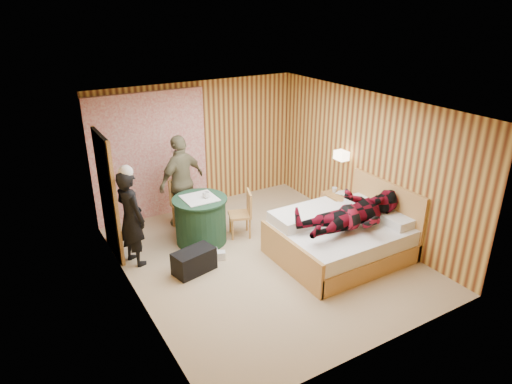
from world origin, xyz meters
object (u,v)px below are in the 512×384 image
duffel_bag (194,261)px  man_on_bed (355,205)px  wall_lamp (342,155)px  chair_near (244,210)px  nightstand (338,208)px  round_table (201,220)px  bed (341,238)px  chair_far (183,199)px  man_at_table (182,181)px  woman_standing (131,218)px

duffel_bag → man_on_bed: (2.30, -0.99, 0.80)m
wall_lamp → chair_near: bearing=168.4°
nightstand → round_table: bearing=166.6°
man_on_bed → bed: bearing=96.8°
duffel_bag → chair_far: bearing=60.6°
nightstand → chair_far: bearing=152.5°
wall_lamp → chair_near: 2.04m
nightstand → man_on_bed: size_ratio=0.33×
wall_lamp → man_at_table: (-2.58, 1.33, -0.44)m
round_table → duffel_bag: round_table is taller
bed → chair_near: (-1.03, 1.41, 0.16)m
duffel_bag → round_table: bearing=46.5°
bed → duffel_bag: (-2.27, 0.76, -0.14)m
duffel_bag → man_at_table: man_at_table is taller
duffel_bag → bed: bearing=-31.1°
man_at_table → bed: bearing=105.5°
bed → round_table: (-1.78, 1.59, 0.10)m
wall_lamp → round_table: wall_lamp is taller
woman_standing → wall_lamp: bearing=-115.4°
chair_near → duffel_bag: 1.44m
duffel_bag → man_at_table: (0.50, 1.61, 0.68)m
nightstand → chair_far: (-2.56, 1.33, 0.25)m
bed → man_on_bed: man_on_bed is taller
bed → round_table: size_ratio=2.20×
man_at_table → chair_near: bearing=106.7°
nightstand → round_table: (-2.53, 0.60, 0.13)m
wall_lamp → chair_far: wall_lamp is taller
nightstand → man_at_table: (-2.53, 1.38, 0.57)m
round_table → duffel_bag: size_ratio=1.45×
man_on_bed → duffel_bag: bearing=156.7°
bed → duffel_bag: bearing=161.5°
wall_lamp → bed: bearing=-127.7°
round_table → chair_near: (0.75, -0.18, 0.07)m
chair_far → bed: bearing=-69.9°
nightstand → man_on_bed: (-0.73, -1.21, 0.70)m
duffel_bag → man_at_table: 1.81m
chair_near → wall_lamp: bearing=98.2°
round_table → woman_standing: 1.25m
chair_far → nightstand: bearing=-45.3°
wall_lamp → chair_far: bearing=153.8°
woman_standing → man_at_table: size_ratio=0.91×
bed → chair_near: size_ratio=2.45×
round_table → chair_far: chair_far is taller
chair_far → duffel_bag: bearing=-124.6°
wall_lamp → duffel_bag: bearing=-174.9°
chair_far → duffel_bag: chair_far is taller
bed → duffel_bag: bed is taller
wall_lamp → woman_standing: 3.84m
bed → woman_standing: (-2.97, 1.50, 0.46)m
nightstand → man_at_table: man_at_table is taller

